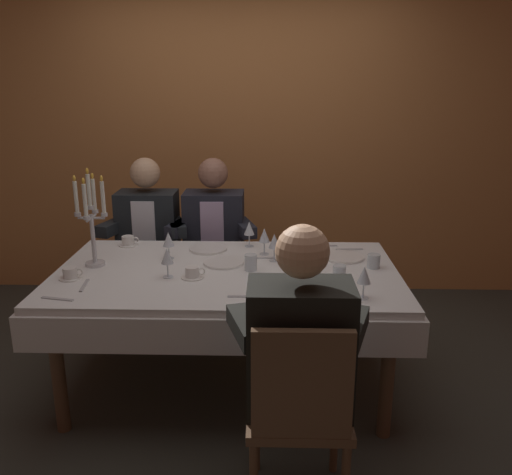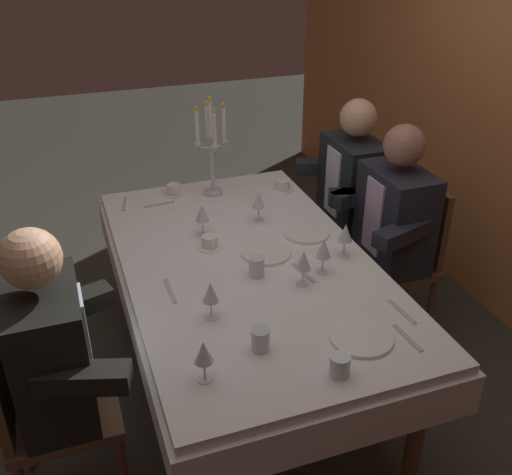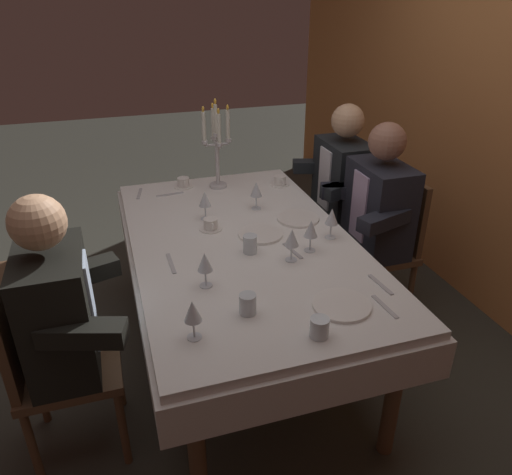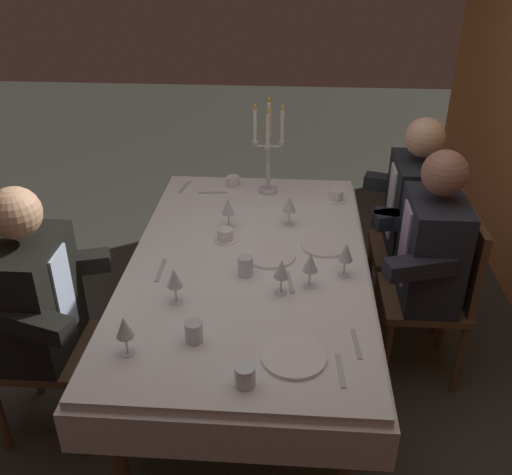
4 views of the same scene
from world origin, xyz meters
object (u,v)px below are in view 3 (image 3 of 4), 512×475
wine_glass_1 (205,263)px  water_tumbler_1 (319,328)px  seated_diner_1 (380,208)px  wine_glass_6 (193,312)px  wine_glass_3 (311,230)px  seated_diner_2 (56,312)px  coffee_cup_1 (280,181)px  seated_diner_0 (343,180)px  water_tumbler_0 (251,244)px  wine_glass_0 (332,217)px  coffee_cup_2 (211,225)px  candelabra (217,147)px  dinner_plate_2 (342,305)px  water_tumbler_2 (248,304)px  wine_glass_4 (256,190)px  coffee_cup_0 (184,183)px  dinner_plate_0 (298,218)px  wine_glass_5 (292,239)px  dinner_plate_1 (261,234)px  wine_glass_2 (205,200)px  dining_table (243,260)px

wine_glass_1 → water_tumbler_1: wine_glass_1 is taller
seated_diner_1 → wine_glass_6: bearing=-56.1°
wine_glass_3 → seated_diner_2: size_ratio=0.13×
coffee_cup_1 → seated_diner_0: seated_diner_0 is taller
wine_glass_6 → water_tumbler_0: (-0.56, 0.39, -0.07)m
wine_glass_0 → coffee_cup_2: wine_glass_0 is taller
candelabra → dinner_plate_2: bearing=6.7°
wine_glass_0 → seated_diner_0: (-0.74, 0.45, -0.12)m
water_tumbler_2 → coffee_cup_1: 1.41m
water_tumbler_0 → seated_diner_2: seated_diner_2 is taller
seated_diner_0 → seated_diner_1: bearing=0.0°
seated_diner_2 → wine_glass_6: bearing=56.5°
wine_glass_4 → water_tumbler_1: bearing=-6.1°
wine_glass_6 → coffee_cup_2: 0.91m
dinner_plate_2 → coffee_cup_0: bearing=-165.8°
dinner_plate_0 → wine_glass_0: bearing=17.1°
wine_glass_4 → wine_glass_5: same height
wine_glass_4 → coffee_cup_1: (-0.31, 0.26, -0.09)m
dinner_plate_1 → dinner_plate_2: (0.71, 0.12, 0.00)m
wine_glass_4 → seated_diner_1: bearing=74.4°
water_tumbler_1 → seated_diner_1: seated_diner_1 is taller
dinner_plate_0 → candelabra: bearing=-153.3°
wine_glass_0 → coffee_cup_0: size_ratio=1.24×
candelabra → wine_glass_4: (0.40, 0.13, -0.15)m
wine_glass_6 → water_tumbler_2: bearing=110.6°
dinner_plate_0 → wine_glass_6: size_ratio=1.42×
dinner_plate_2 → water_tumbler_0: water_tumbler_0 is taller
wine_glass_1 → seated_diner_1: size_ratio=0.13×
candelabra → dinner_plate_2: size_ratio=2.34×
dinner_plate_1 → coffee_cup_0: (-0.80, -0.26, 0.02)m
dinner_plate_2 → coffee_cup_2: (-0.85, -0.35, 0.02)m
dinner_plate_1 → dinner_plate_2: size_ratio=0.98×
dinner_plate_0 → water_tumbler_2: size_ratio=2.71×
wine_glass_4 → coffee_cup_1: 0.41m
wine_glass_2 → wine_glass_3: size_ratio=1.00×
coffee_cup_0 → seated_diner_1: seated_diner_1 is taller
wine_glass_4 → wine_glass_5: size_ratio=1.00×
seated_diner_2 → coffee_cup_1: bearing=127.8°
dining_table → seated_diner_1: size_ratio=1.56×
dinner_plate_0 → coffee_cup_1: 0.53m
wine_glass_0 → wine_glass_4: size_ratio=1.00×
wine_glass_4 → wine_glass_5: bearing=-2.0°
wine_glass_5 → seated_diner_1: 0.85m
water_tumbler_1 → coffee_cup_2: (-1.00, -0.18, -0.01)m
candelabra → coffee_cup_0: (-0.07, -0.21, -0.24)m
water_tumbler_1 → coffee_cup_2: bearing=-169.5°
dining_table → dinner_plate_1: 0.17m
water_tumbler_2 → coffee_cup_0: (-1.43, -0.00, -0.02)m
water_tumbler_2 → wine_glass_5: bearing=137.1°
water_tumbler_2 → coffee_cup_0: 1.43m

